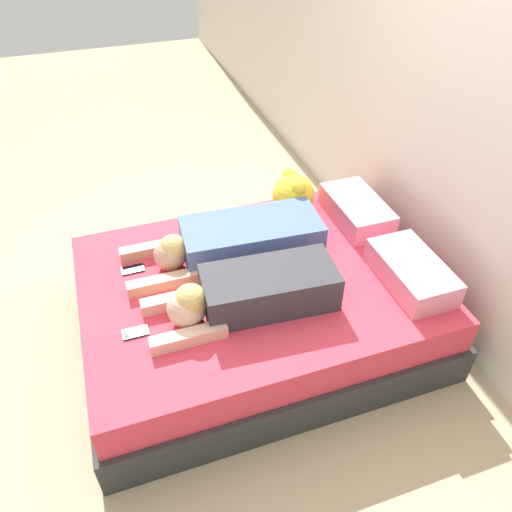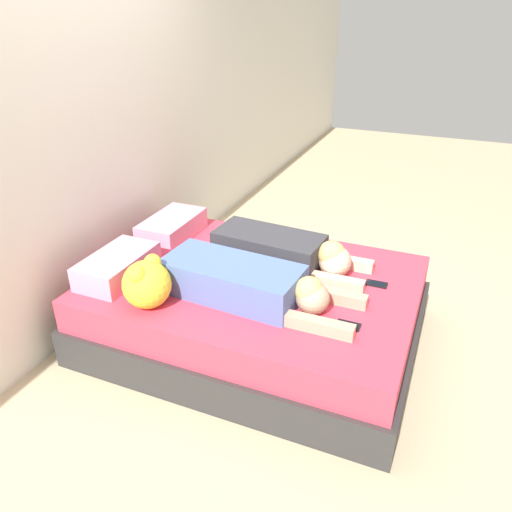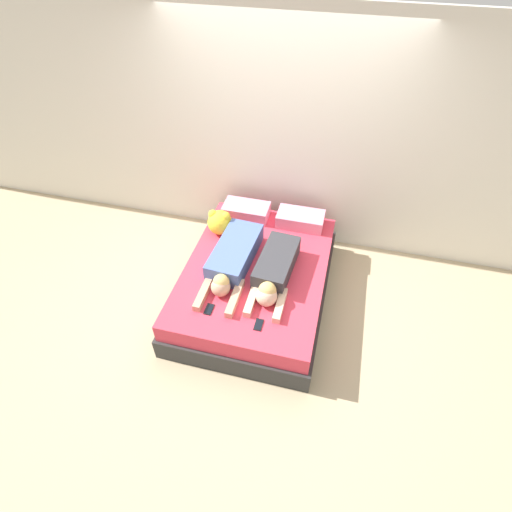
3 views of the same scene
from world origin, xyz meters
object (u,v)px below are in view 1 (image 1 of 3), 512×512
object	(u,v)px
person_right	(248,293)
cell_phone_right	(135,332)
plush_toy	(293,194)
bed	(256,305)
cell_phone_left	(133,269)
person_left	(235,240)
pillow_head_left	(356,210)
pillow_head_right	(411,272)

from	to	relation	value
person_right	cell_phone_right	bearing A→B (deg)	-90.84
cell_phone_right	plush_toy	distance (m)	1.35
bed	cell_phone_left	distance (m)	0.74
person_left	cell_phone_left	size ratio (longest dim) A/B	9.09
person_left	cell_phone_left	distance (m)	0.61
cell_phone_right	plush_toy	world-z (taller)	plush_toy
cell_phone_left	person_left	bearing A→B (deg)	85.42
pillow_head_left	cell_phone_left	size ratio (longest dim) A/B	4.10
cell_phone_left	bed	bearing A→B (deg)	66.48
person_right	cell_phone_left	xyz separation A→B (m)	(-0.49, -0.53, -0.10)
pillow_head_left	cell_phone_right	bearing A→B (deg)	-70.73
plush_toy	cell_phone_left	bearing A→B (deg)	-77.52
cell_phone_left	pillow_head_left	bearing A→B (deg)	91.45
cell_phone_left	cell_phone_right	bearing A→B (deg)	-6.62
bed	person_left	distance (m)	0.40
bed	cell_phone_right	xyz separation A→B (m)	(0.20, -0.70, 0.23)
bed	cell_phone_left	bearing A→B (deg)	-113.52
bed	person_right	distance (m)	0.41
bed	pillow_head_right	size ratio (longest dim) A/B	3.78
person_left	person_right	xyz separation A→B (m)	(0.44, -0.07, 0.00)
plush_toy	pillow_head_right	bearing A→B (deg)	22.93
person_right	cell_phone_right	world-z (taller)	person_right
plush_toy	pillow_head_left	bearing A→B (deg)	60.26
plush_toy	person_left	bearing A→B (deg)	-59.13
pillow_head_right	cell_phone_left	world-z (taller)	pillow_head_right
plush_toy	cell_phone_right	bearing A→B (deg)	-57.49
cell_phone_left	plush_toy	world-z (taller)	plush_toy
pillow_head_left	person_left	size ratio (longest dim) A/B	0.45
pillow_head_left	cell_phone_left	bearing A→B (deg)	-88.55
pillow_head_right	plush_toy	xyz separation A→B (m)	(-0.84, -0.35, 0.07)
pillow_head_left	person_right	world-z (taller)	person_right
pillow_head_left	cell_phone_left	distance (m)	1.43
pillow_head_right	plush_toy	bearing A→B (deg)	-157.07
pillow_head_left	cell_phone_right	world-z (taller)	pillow_head_left
bed	person_right	xyz separation A→B (m)	(0.21, -0.12, 0.33)
bed	pillow_head_left	size ratio (longest dim) A/B	3.78
cell_phone_right	plush_toy	xyz separation A→B (m)	(-0.72, 1.13, 0.14)
pillow_head_right	cell_phone_right	bearing A→B (deg)	-94.39
person_right	cell_phone_right	distance (m)	0.59
bed	cell_phone_right	distance (m)	0.77
person_left	cell_phone_right	distance (m)	0.79
person_right	plush_toy	distance (m)	0.92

